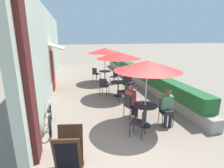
% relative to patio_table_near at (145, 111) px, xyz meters
% --- Properties ---
extents(ground_plane, '(120.00, 120.00, 0.00)m').
position_rel_patio_table_near_xyz_m(ground_plane, '(-0.83, -1.45, -0.52)').
color(ground_plane, gray).
extents(cafe_facade_wall, '(0.98, 14.50, 4.20)m').
position_rel_patio_table_near_xyz_m(cafe_facade_wall, '(-3.37, 5.67, 1.57)').
color(cafe_facade_wall, '#B2C1AD').
rests_on(cafe_facade_wall, ground_plane).
extents(planter_hedge, '(0.60, 13.50, 1.01)m').
position_rel_patio_table_near_xyz_m(planter_hedge, '(1.92, 5.70, 0.01)').
color(planter_hedge, gray).
rests_on(planter_hedge, ground_plane).
extents(patio_table_near, '(0.76, 0.76, 0.73)m').
position_rel_patio_table_near_xyz_m(patio_table_near, '(0.00, 0.00, 0.00)').
color(patio_table_near, black).
rests_on(patio_table_near, ground_plane).
extents(patio_umbrella_near, '(2.08, 2.08, 2.22)m').
position_rel_patio_table_near_xyz_m(patio_umbrella_near, '(0.00, 0.00, 1.49)').
color(patio_umbrella_near, '#B7B7BC').
rests_on(patio_umbrella_near, ground_plane).
extents(cafe_chair_near_left, '(0.51, 0.51, 0.87)m').
position_rel_patio_table_near_xyz_m(cafe_chair_near_left, '(-0.31, 0.65, -0.01)').
color(cafe_chair_near_left, '#232328').
rests_on(cafe_chair_near_left, ground_plane).
extents(seated_patron_near_left, '(0.48, 0.44, 1.25)m').
position_rel_patio_table_near_xyz_m(seated_patron_near_left, '(-0.21, 0.69, 0.16)').
color(seated_patron_near_left, '#23232D').
rests_on(seated_patron_near_left, ground_plane).
extents(cafe_chair_near_right, '(0.56, 0.56, 0.87)m').
position_rel_patio_table_near_xyz_m(cafe_chair_near_right, '(-0.41, -0.60, -0.01)').
color(cafe_chair_near_right, '#232328').
rests_on(cafe_chair_near_right, ground_plane).
extents(cafe_chair_near_back, '(0.47, 0.47, 0.87)m').
position_rel_patio_table_near_xyz_m(cafe_chair_near_back, '(0.72, -0.06, -0.01)').
color(cafe_chair_near_back, '#232328').
rests_on(cafe_chair_near_back, ground_plane).
extents(seated_patron_near_back, '(0.39, 0.45, 1.25)m').
position_rel_patio_table_near_xyz_m(seated_patron_near_back, '(0.70, -0.17, 0.16)').
color(seated_patron_near_back, '#23232D').
rests_on(seated_patron_near_back, ground_plane).
extents(coffee_cup_near, '(0.07, 0.07, 0.09)m').
position_rel_patio_table_near_xyz_m(coffee_cup_near, '(-0.11, 0.08, 0.25)').
color(coffee_cup_near, '#B73D3D').
rests_on(coffee_cup_near, patio_table_near).
extents(patio_table_mid, '(0.76, 0.76, 0.73)m').
position_rel_patio_table_near_xyz_m(patio_table_mid, '(-0.05, 3.07, 0.00)').
color(patio_table_mid, black).
rests_on(patio_table_mid, ground_plane).
extents(patio_umbrella_mid, '(2.08, 2.08, 2.22)m').
position_rel_patio_table_near_xyz_m(patio_umbrella_mid, '(-0.05, 3.07, 1.49)').
color(patio_umbrella_mid, '#B7B7BC').
rests_on(patio_umbrella_mid, ground_plane).
extents(cafe_chair_mid_left, '(0.54, 0.54, 0.87)m').
position_rel_patio_table_near_xyz_m(cafe_chair_mid_left, '(0.54, 3.49, -0.01)').
color(cafe_chair_mid_left, '#232328').
rests_on(cafe_chair_mid_left, ground_plane).
extents(seated_patron_mid_left, '(0.47, 0.51, 1.25)m').
position_rel_patio_table_near_xyz_m(seated_patron_mid_left, '(0.60, 3.39, 0.16)').
color(seated_patron_mid_left, '#23232D').
rests_on(seated_patron_mid_left, ground_plane).
extents(cafe_chair_mid_right, '(0.55, 0.55, 0.87)m').
position_rel_patio_table_near_xyz_m(cafe_chair_mid_right, '(-0.71, 3.37, -0.01)').
color(cafe_chair_mid_right, '#232328').
rests_on(cafe_chair_mid_right, ground_plane).
extents(cafe_chair_mid_back, '(0.41, 0.41, 0.87)m').
position_rel_patio_table_near_xyz_m(cafe_chair_mid_back, '(0.02, 2.35, -0.01)').
color(cafe_chair_mid_back, '#232328').
rests_on(cafe_chair_mid_back, ground_plane).
extents(patio_table_far, '(0.76, 0.76, 0.73)m').
position_rel_patio_table_near_xyz_m(patio_table_far, '(-0.14, 5.88, 0.00)').
color(patio_table_far, black).
rests_on(patio_table_far, ground_plane).
extents(patio_umbrella_far, '(2.08, 2.08, 2.22)m').
position_rel_patio_table_near_xyz_m(patio_umbrella_far, '(-0.14, 5.88, 1.49)').
color(patio_umbrella_far, '#B7B7BC').
rests_on(patio_umbrella_far, ground_plane).
extents(cafe_chair_far_left, '(0.56, 0.56, 0.87)m').
position_rel_patio_table_near_xyz_m(cafe_chair_far_left, '(-0.66, 6.39, -0.01)').
color(cafe_chair_far_left, '#232328').
rests_on(cafe_chair_far_left, ground_plane).
extents(cafe_chair_far_right, '(0.56, 0.56, 0.87)m').
position_rel_patio_table_near_xyz_m(cafe_chair_far_right, '(0.38, 5.37, -0.01)').
color(cafe_chair_far_right, '#232328').
rests_on(cafe_chair_far_right, ground_plane).
extents(bicycle_leaning, '(0.21, 1.73, 0.74)m').
position_rel_patio_table_near_xyz_m(bicycle_leaning, '(-3.02, 0.60, -0.18)').
color(bicycle_leaning, black).
rests_on(bicycle_leaning, ground_plane).
extents(menu_board, '(0.67, 0.72, 0.97)m').
position_rel_patio_table_near_xyz_m(menu_board, '(-2.43, -1.48, -0.04)').
color(menu_board, '#422819').
rests_on(menu_board, ground_plane).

